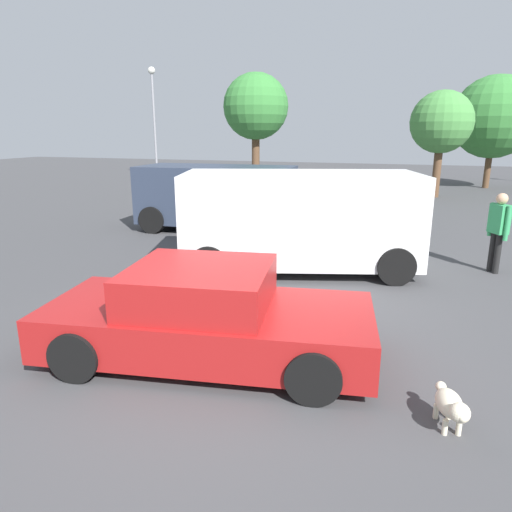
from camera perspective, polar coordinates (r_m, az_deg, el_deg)
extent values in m
plane|color=#424244|center=(6.24, -4.61, -13.14)|extent=(80.00, 80.00, 0.00)
cube|color=maroon|center=(6.24, -5.85, -8.57)|extent=(4.49, 2.42, 0.58)
cube|color=maroon|center=(6.06, -6.91, -3.69)|extent=(2.02, 1.91, 0.52)
cube|color=slate|center=(5.88, 1.03, -4.17)|extent=(0.29, 1.53, 0.44)
cube|color=slate|center=(6.35, -14.25, -3.19)|extent=(0.29, 1.53, 0.44)
cylinder|color=black|center=(6.87, 7.83, -7.54)|extent=(0.67, 0.31, 0.64)
cylinder|color=black|center=(5.33, 7.09, -14.55)|extent=(0.67, 0.31, 0.64)
cylinder|color=black|center=(7.50, -14.72, -5.92)|extent=(0.67, 0.31, 0.64)
cylinder|color=black|center=(6.13, -21.34, -11.41)|extent=(0.67, 0.31, 0.64)
ellipsoid|color=beige|center=(5.33, 22.69, -16.39)|extent=(0.36, 0.48, 0.25)
sphere|color=beige|center=(5.08, 23.82, -17.26)|extent=(0.20, 0.20, 0.20)
sphere|color=beige|center=(5.03, 24.10, -17.73)|extent=(0.09, 0.09, 0.09)
cylinder|color=beige|center=(5.34, 23.72, -18.80)|extent=(0.06, 0.06, 0.16)
cylinder|color=beige|center=(5.29, 22.26, -18.95)|extent=(0.06, 0.06, 0.16)
cylinder|color=beige|center=(5.55, 22.70, -17.27)|extent=(0.06, 0.06, 0.16)
cylinder|color=beige|center=(5.51, 21.30, -17.39)|extent=(0.06, 0.06, 0.16)
sphere|color=beige|center=(5.51, 21.84, -14.71)|extent=(0.11, 0.11, 0.11)
cube|color=white|center=(9.99, 5.42, 4.78)|extent=(5.29, 3.35, 1.89)
cube|color=slate|center=(10.07, -8.47, 7.16)|extent=(0.54, 1.70, 0.76)
cylinder|color=black|center=(9.28, -5.87, -1.01)|extent=(0.80, 0.45, 0.76)
cylinder|color=black|center=(11.17, -4.50, 1.79)|extent=(0.80, 0.45, 0.76)
cylinder|color=black|center=(9.51, 16.85, -1.20)|extent=(0.80, 0.45, 0.76)
cylinder|color=black|center=(11.36, 14.43, 1.58)|extent=(0.80, 0.45, 0.76)
cube|color=#2D384C|center=(14.16, -4.88, 7.55)|extent=(4.70, 2.20, 1.70)
cube|color=slate|center=(15.05, -13.13, 9.09)|extent=(0.13, 1.67, 0.68)
cylinder|color=black|center=(14.12, -12.66, 4.38)|extent=(0.81, 0.29, 0.80)
cylinder|color=black|center=(15.77, -9.50, 5.64)|extent=(0.81, 0.29, 0.80)
cylinder|color=black|center=(12.89, 0.89, 3.74)|extent=(0.81, 0.29, 0.80)
cylinder|color=black|center=(14.67, 2.73, 5.13)|extent=(0.81, 0.29, 0.80)
cylinder|color=black|center=(11.07, 27.61, 0.24)|extent=(0.13, 0.13, 0.86)
cylinder|color=black|center=(11.20, 27.08, 0.46)|extent=(0.13, 0.13, 0.86)
cube|color=#339959|center=(10.99, 27.81, 4.07)|extent=(0.41, 0.47, 0.61)
cylinder|color=#339959|center=(10.82, 28.56, 3.53)|extent=(0.09, 0.09, 0.72)
cylinder|color=#339959|center=(11.18, 27.01, 4.05)|extent=(0.09, 0.09, 0.72)
sphere|color=tan|center=(10.93, 28.08, 6.24)|extent=(0.23, 0.23, 0.23)
cylinder|color=gray|center=(30.86, -12.39, 15.27)|extent=(0.14, 0.14, 6.39)
sphere|color=silver|center=(31.06, -12.76, 21.41)|extent=(0.44, 0.44, 0.44)
cylinder|color=brown|center=(22.95, 21.38, 9.65)|extent=(0.35, 0.35, 2.31)
sphere|color=#478C42|center=(22.89, 21.92, 15.08)|extent=(2.74, 2.74, 2.74)
cylinder|color=brown|center=(22.67, -0.04, 11.38)|extent=(0.37, 0.37, 2.92)
sphere|color=#387F38|center=(22.65, -0.04, 17.96)|extent=(3.04, 3.04, 3.04)
cylinder|color=brown|center=(27.83, 26.65, 9.64)|extent=(0.32, 0.32, 2.07)
sphere|color=#387F38|center=(27.77, 27.30, 14.98)|extent=(4.20, 4.20, 4.20)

